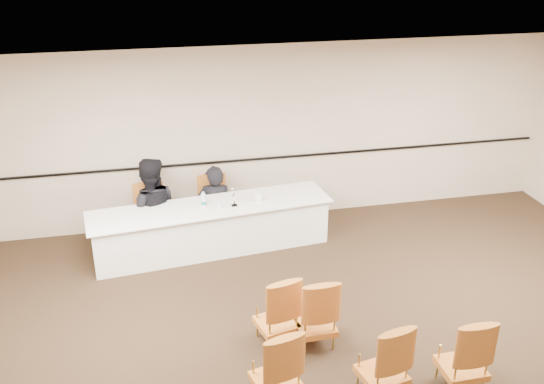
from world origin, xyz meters
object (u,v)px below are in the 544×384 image
at_px(drinking_glass, 220,205).
at_px(aud_chair_front_left, 277,308).
at_px(panelist_main_chair, 215,206).
at_px(aud_chair_back_right, 464,351).
at_px(panel_table, 212,228).
at_px(aud_chair_back_left, 276,364).
at_px(water_bottle, 203,199).
at_px(coffee_cup, 259,197).
at_px(aud_chair_front_mid, 316,310).
at_px(microphone, 234,198).
at_px(panelist_main, 215,212).
at_px(panelist_second, 151,213).
at_px(panelist_second_chair, 151,215).
at_px(aud_chair_back_mid, 383,358).

bearing_deg(drinking_glass, aud_chair_front_left, -81.50).
bearing_deg(panelist_main_chair, aud_chair_front_left, -89.69).
relative_size(drinking_glass, aud_chair_back_right, 0.11).
height_order(panel_table, aud_chair_back_left, aud_chair_back_left).
relative_size(water_bottle, coffee_cup, 1.71).
relative_size(coffee_cup, aud_chair_front_mid, 0.15).
distance_m(drinking_glass, aud_chair_back_right, 4.20).
xyz_separation_m(panelist_main_chair, coffee_cup, (0.62, -0.57, 0.35)).
distance_m(water_bottle, aud_chair_front_left, 2.56).
bearing_deg(microphone, drinking_glass, -175.68).
height_order(panelist_main_chair, drinking_glass, panelist_main_chair).
relative_size(panelist_main, aud_chair_front_left, 1.74).
xyz_separation_m(panelist_second, water_bottle, (0.80, -0.46, 0.37)).
relative_size(panelist_main, panelist_second_chair, 1.74).
height_order(coffee_cup, aud_chair_front_mid, aud_chair_front_mid).
bearing_deg(panelist_second_chair, microphone, -29.05).
bearing_deg(panelist_main, panel_table, 82.32).
height_order(aud_chair_back_left, aud_chair_back_right, same).
relative_size(drinking_glass, aud_chair_front_mid, 0.11).
bearing_deg(aud_chair_front_left, aud_chair_back_left, -116.80).
bearing_deg(aud_chair_back_left, panelist_second_chair, 93.15).
bearing_deg(panel_table, aud_chair_back_mid, -75.02).
bearing_deg(microphone, aud_chair_back_left, -93.91).
distance_m(coffee_cup, aud_chair_front_mid, 2.63).
bearing_deg(panelist_second, aud_chair_front_left, 116.80).
xyz_separation_m(panelist_second, aud_chair_front_mid, (1.84, -3.06, -0.02)).
bearing_deg(aud_chair_back_right, aud_chair_front_left, 146.03).
xyz_separation_m(panel_table, aud_chair_back_mid, (1.40, -3.59, 0.10)).
height_order(panelist_main_chair, aud_chair_back_left, same).
distance_m(panelist_main_chair, aud_chair_back_right, 4.77).
bearing_deg(water_bottle, coffee_cup, 0.18).
bearing_deg(aud_chair_back_mid, panelist_main, 95.08).
bearing_deg(aud_chair_back_mid, aud_chair_front_left, 117.22).
bearing_deg(panelist_second_chair, panel_table, -33.28).
bearing_deg(aud_chair_back_mid, panelist_second_chair, 107.77).
height_order(panelist_second, panelist_second_chair, panelist_second).
bearing_deg(aud_chair_back_right, aud_chair_back_left, 173.36).
distance_m(panelist_second, aud_chair_front_left, 3.24).
xyz_separation_m(microphone, aud_chair_back_right, (1.94, -3.61, -0.40)).
distance_m(panelist_main, aud_chair_front_left, 3.06).
bearing_deg(panelist_main_chair, microphone, -76.96).
relative_size(water_bottle, aud_chair_front_left, 0.26).
bearing_deg(coffee_cup, panelist_second, 164.47).
relative_size(aud_chair_back_left, aud_chair_back_mid, 1.00).
height_order(panel_table, coffee_cup, coffee_cup).
xyz_separation_m(microphone, drinking_glass, (-0.23, -0.03, -0.08)).
relative_size(panelist_main, aud_chair_front_mid, 1.74).
bearing_deg(aud_chair_back_left, drinking_glass, 78.75).
height_order(panelist_main, water_bottle, panelist_main).
relative_size(microphone, aud_chair_back_right, 0.27).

